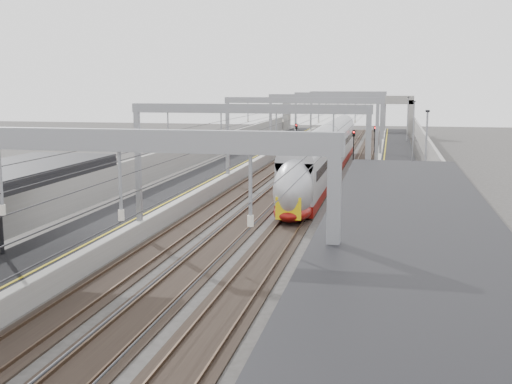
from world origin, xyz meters
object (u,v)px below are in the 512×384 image
at_px(bench, 414,268).
at_px(signal_green, 296,131).
at_px(train, 324,158).
at_px(overbridge, 348,105).

xyz_separation_m(bench, signal_green, (-13.70, 61.63, 0.90)).
relative_size(train, bench, 26.68).
relative_size(overbridge, signal_green, 6.33).
bearing_deg(signal_green, train, -76.50).
relative_size(overbridge, bench, 12.95).
relative_size(train, signal_green, 13.05).
distance_m(train, bench, 34.43).
relative_size(bench, signal_green, 0.49).
bearing_deg(train, overbridge, 91.63).
height_order(overbridge, train, overbridge).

